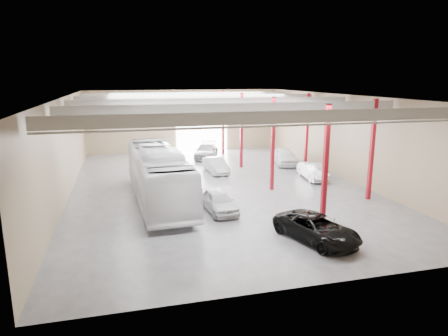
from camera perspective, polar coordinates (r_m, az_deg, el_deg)
name	(u,v)px	position (r m, az deg, el deg)	size (l,w,h in m)	color
depot_shell	(217,122)	(31.07, -0.98, 6.54)	(22.12, 32.12, 7.06)	#4D4D52
coach_bus	(158,175)	(27.78, -9.38, -0.97)	(3.08, 13.16, 3.67)	white
black_sedan	(317,228)	(21.60, 13.10, -8.38)	(2.29, 4.96, 1.38)	black
car_row_a	(219,201)	(25.42, -0.78, -4.75)	(1.66, 4.12, 1.40)	silver
car_row_b	(216,165)	(35.82, -1.18, 0.40)	(1.42, 4.08, 1.34)	silver
car_row_c	(206,151)	(42.44, -2.53, 2.46)	(2.11, 5.18, 1.50)	slate
car_right_near	(313,171)	(34.32, 12.55, -0.45)	(1.44, 4.13, 1.36)	silver
car_right_far	(284,156)	(39.68, 8.60, 1.69)	(1.92, 4.77, 1.63)	white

